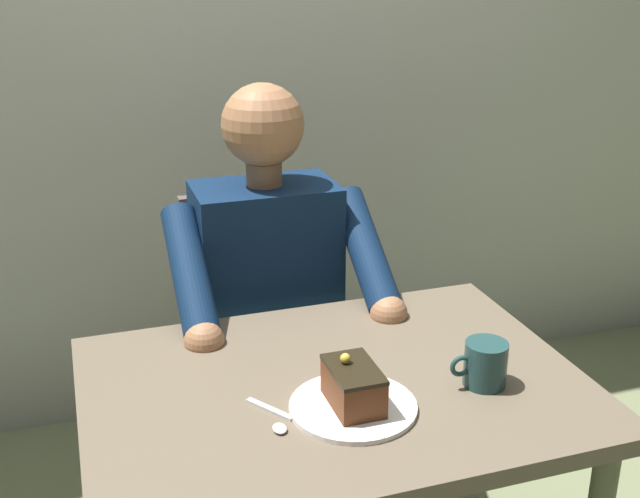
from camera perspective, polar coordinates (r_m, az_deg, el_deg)
The scene contains 7 objects.
dining_table at distance 1.66m, azimuth 1.07°, elevation -12.26°, with size 1.00×0.72×0.71m.
chair at distance 2.26m, azimuth -4.34°, elevation -6.47°, with size 0.42×0.42×0.89m.
seated_person at distance 2.04m, azimuth -3.26°, elevation -4.95°, with size 0.53×0.58×1.22m.
dessert_plate at distance 1.53m, azimuth 2.52°, elevation -11.25°, with size 0.24×0.24×0.01m, color white.
cake_slice at distance 1.50m, azimuth 2.55°, elevation -9.79°, with size 0.09×0.14×0.10m.
coffee_cup at distance 1.61m, azimuth 11.79°, elevation -8.05°, with size 0.12×0.09×0.09m.
dessert_spoon at distance 1.49m, azimuth -3.26°, elevation -12.16°, with size 0.07×0.14×0.01m.
Camera 1 is at (0.46, 1.31, 1.53)m, focal length 44.40 mm.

